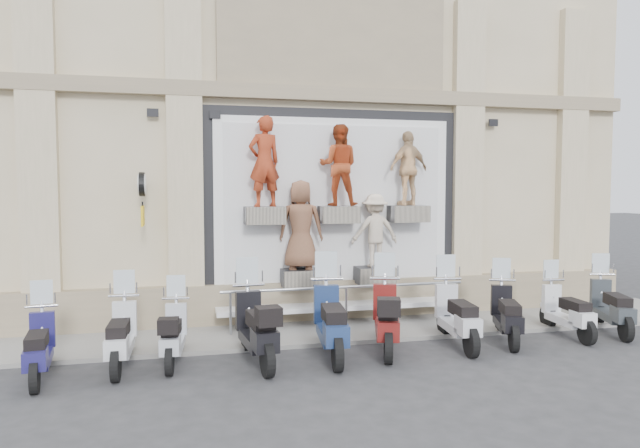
# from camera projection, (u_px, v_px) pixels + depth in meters

# --- Properties ---
(ground) EXTENTS (90.00, 90.00, 0.00)m
(ground) POSITION_uv_depth(u_px,v_px,m) (380.00, 361.00, 9.51)
(ground) COLOR #2E2E30
(ground) RESTS_ON ground
(sidewalk) EXTENTS (16.00, 2.20, 0.08)m
(sidewalk) POSITION_uv_depth(u_px,v_px,m) (345.00, 328.00, 11.54)
(sidewalk) COLOR gray
(sidewalk) RESTS_ON ground
(building) EXTENTS (14.00, 8.60, 12.00)m
(building) POSITION_uv_depth(u_px,v_px,m) (297.00, 76.00, 15.91)
(building) COLOR beige
(building) RESTS_ON ground
(shop_vitrine) EXTENTS (5.60, 0.86, 4.30)m
(shop_vitrine) POSITION_uv_depth(u_px,v_px,m) (337.00, 210.00, 12.01)
(shop_vitrine) COLOR black
(shop_vitrine) RESTS_ON ground
(guard_rail) EXTENTS (5.06, 0.10, 0.93)m
(guard_rail) POSITION_uv_depth(u_px,v_px,m) (346.00, 308.00, 11.42)
(guard_rail) COLOR #9EA0A5
(guard_rail) RESTS_ON ground
(clock_sign_bracket) EXTENTS (0.10, 0.80, 1.02)m
(clock_sign_bracket) POSITION_uv_depth(u_px,v_px,m) (142.00, 192.00, 10.80)
(clock_sign_bracket) COLOR black
(clock_sign_bracket) RESTS_ON ground
(scooter_a) EXTENTS (0.72, 1.80, 1.42)m
(scooter_a) POSITION_uv_depth(u_px,v_px,m) (39.00, 333.00, 8.54)
(scooter_a) COLOR #1A164F
(scooter_a) RESTS_ON ground
(scooter_b) EXTENTS (0.57, 1.86, 1.50)m
(scooter_b) POSITION_uv_depth(u_px,v_px,m) (121.00, 322.00, 9.08)
(scooter_b) COLOR silver
(scooter_b) RESTS_ON ground
(scooter_c) EXTENTS (0.64, 1.73, 1.38)m
(scooter_c) POSITION_uv_depth(u_px,v_px,m) (173.00, 322.00, 9.33)
(scooter_c) COLOR #ABAFBA
(scooter_c) RESTS_ON ground
(scooter_d) EXTENTS (0.80, 2.11, 1.68)m
(scooter_d) POSITION_uv_depth(u_px,v_px,m) (256.00, 313.00, 9.33)
(scooter_d) COLOR black
(scooter_d) RESTS_ON ground
(scooter_e) EXTENTS (0.89, 2.20, 1.74)m
(scooter_e) POSITION_uv_depth(u_px,v_px,m) (331.00, 307.00, 9.66)
(scooter_e) COLOR navy
(scooter_e) RESTS_ON ground
(scooter_f) EXTENTS (1.19, 2.14, 1.67)m
(scooter_f) POSITION_uv_depth(u_px,v_px,m) (386.00, 304.00, 10.04)
(scooter_f) COLOR #5F1210
(scooter_f) RESTS_ON ground
(scooter_g) EXTENTS (0.82, 2.03, 1.60)m
(scooter_g) POSITION_uv_depth(u_px,v_px,m) (457.00, 303.00, 10.34)
(scooter_g) COLOR #B4B6BC
(scooter_g) RESTS_ON ground
(scooter_h) EXTENTS (1.17, 1.93, 1.51)m
(scooter_h) POSITION_uv_depth(u_px,v_px,m) (507.00, 302.00, 10.63)
(scooter_h) COLOR black
(scooter_h) RESTS_ON ground
(scooter_i) EXTENTS (0.63, 1.79, 1.43)m
(scooter_i) POSITION_uv_depth(u_px,v_px,m) (567.00, 300.00, 11.03)
(scooter_i) COLOR silver
(scooter_i) RESTS_ON ground
(scooter_j) EXTENTS (1.13, 1.95, 1.52)m
(scooter_j) POSITION_uv_depth(u_px,v_px,m) (612.00, 295.00, 11.30)
(scooter_j) COLOR #2A2F33
(scooter_j) RESTS_ON ground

